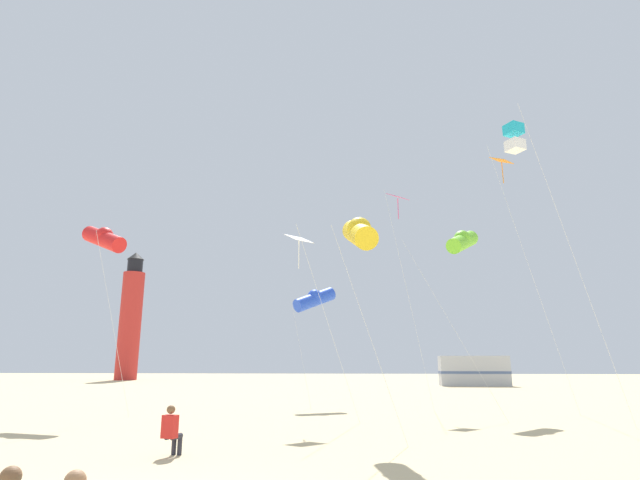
{
  "coord_description": "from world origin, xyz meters",
  "views": [
    {
      "loc": [
        3.47,
        -7.02,
        2.13
      ],
      "look_at": [
        1.96,
        10.81,
        6.48
      ],
      "focal_mm": 28.48,
      "sensor_mm": 36.0,
      "label": 1
    }
  ],
  "objects_px": {
    "kite_tube_lime": "(462,241)",
    "kite_diamond_white": "(300,245)",
    "kite_tube_blue": "(315,299)",
    "kite_diamond_rainbow": "(398,205)",
    "kite_flyer_standing": "(172,429)",
    "kite_diamond_orange": "(504,171)",
    "rv_van_silver": "(474,371)",
    "kite_tube_gold": "(359,233)",
    "kite_box_cyan": "(515,138)",
    "kite_tube_scarlet": "(104,238)",
    "lighthouse_distant": "(130,319)"
  },
  "relations": [
    {
      "from": "rv_van_silver",
      "to": "lighthouse_distant",
      "type": "bearing_deg",
      "value": 162.13
    },
    {
      "from": "kite_tube_lime",
      "to": "kite_tube_blue",
      "type": "xyz_separation_m",
      "value": [
        -7.09,
        3.69,
        -2.1
      ]
    },
    {
      "from": "kite_tube_lime",
      "to": "kite_diamond_white",
      "type": "height_order",
      "value": "kite_tube_lime"
    },
    {
      "from": "rv_van_silver",
      "to": "kite_diamond_white",
      "type": "bearing_deg",
      "value": -111.09
    },
    {
      "from": "kite_tube_scarlet",
      "to": "kite_box_cyan",
      "type": "distance_m",
      "value": 17.77
    },
    {
      "from": "kite_flyer_standing",
      "to": "kite_tube_scarlet",
      "type": "distance_m",
      "value": 12.51
    },
    {
      "from": "kite_tube_lime",
      "to": "kite_tube_gold",
      "type": "relative_size",
      "value": 1.22
    },
    {
      "from": "kite_tube_blue",
      "to": "lighthouse_distant",
      "type": "relative_size",
      "value": 0.36
    },
    {
      "from": "kite_diamond_white",
      "to": "rv_van_silver",
      "type": "relative_size",
      "value": 1.1
    },
    {
      "from": "kite_box_cyan",
      "to": "kite_tube_blue",
      "type": "bearing_deg",
      "value": 140.81
    },
    {
      "from": "kite_tube_gold",
      "to": "kite_box_cyan",
      "type": "bearing_deg",
      "value": 34.35
    },
    {
      "from": "kite_diamond_rainbow",
      "to": "kite_tube_blue",
      "type": "distance_m",
      "value": 6.57
    },
    {
      "from": "kite_diamond_rainbow",
      "to": "lighthouse_distant",
      "type": "xyz_separation_m",
      "value": [
        -32.62,
        39.91,
        -2.25
      ]
    },
    {
      "from": "kite_tube_gold",
      "to": "kite_box_cyan",
      "type": "xyz_separation_m",
      "value": [
        6.27,
        4.29,
        4.9
      ]
    },
    {
      "from": "kite_tube_scarlet",
      "to": "lighthouse_distant",
      "type": "xyz_separation_m",
      "value": [
        -19.51,
        44.68,
        0.43
      ]
    },
    {
      "from": "kite_diamond_orange",
      "to": "rv_van_silver",
      "type": "bearing_deg",
      "value": 82.9
    },
    {
      "from": "kite_diamond_orange",
      "to": "kite_tube_scarlet",
      "type": "bearing_deg",
      "value": -168.38
    },
    {
      "from": "kite_tube_lime",
      "to": "kite_diamond_rainbow",
      "type": "bearing_deg",
      "value": 136.73
    },
    {
      "from": "kite_tube_lime",
      "to": "kite_diamond_rainbow",
      "type": "relative_size",
      "value": 0.76
    },
    {
      "from": "kite_diamond_orange",
      "to": "rv_van_silver",
      "type": "xyz_separation_m",
      "value": [
        3.36,
        26.94,
        -10.02
      ]
    },
    {
      "from": "kite_diamond_orange",
      "to": "kite_tube_gold",
      "type": "relative_size",
      "value": 1.82
    },
    {
      "from": "kite_diamond_white",
      "to": "kite_box_cyan",
      "type": "bearing_deg",
      "value": 0.52
    },
    {
      "from": "kite_diamond_rainbow",
      "to": "kite_flyer_standing",
      "type": "bearing_deg",
      "value": -116.68
    },
    {
      "from": "kite_tube_scarlet",
      "to": "lighthouse_distant",
      "type": "distance_m",
      "value": 48.76
    },
    {
      "from": "kite_flyer_standing",
      "to": "kite_diamond_rainbow",
      "type": "distance_m",
      "value": 17.31
    },
    {
      "from": "kite_flyer_standing",
      "to": "kite_diamond_orange",
      "type": "height_order",
      "value": "kite_diamond_orange"
    },
    {
      "from": "kite_tube_lime",
      "to": "kite_tube_scarlet",
      "type": "bearing_deg",
      "value": -171.7
    },
    {
      "from": "kite_tube_lime",
      "to": "kite_diamond_rainbow",
      "type": "distance_m",
      "value": 4.43
    },
    {
      "from": "kite_diamond_white",
      "to": "kite_tube_gold",
      "type": "relative_size",
      "value": 1.06
    },
    {
      "from": "kite_diamond_rainbow",
      "to": "kite_tube_scarlet",
      "type": "height_order",
      "value": "kite_diamond_rainbow"
    },
    {
      "from": "lighthouse_distant",
      "to": "kite_diamond_rainbow",
      "type": "bearing_deg",
      "value": -50.74
    },
    {
      "from": "kite_tube_scarlet",
      "to": "rv_van_silver",
      "type": "bearing_deg",
      "value": 54.82
    },
    {
      "from": "kite_flyer_standing",
      "to": "kite_diamond_rainbow",
      "type": "relative_size",
      "value": 0.11
    },
    {
      "from": "kite_tube_blue",
      "to": "lighthouse_distant",
      "type": "xyz_separation_m",
      "value": [
        -28.16,
        38.69,
        2.42
      ]
    },
    {
      "from": "kite_tube_gold",
      "to": "kite_diamond_rainbow",
      "type": "bearing_deg",
      "value": 78.87
    },
    {
      "from": "kite_diamond_orange",
      "to": "kite_tube_blue",
      "type": "relative_size",
      "value": 2.0
    },
    {
      "from": "kite_tube_scarlet",
      "to": "kite_tube_lime",
      "type": "bearing_deg",
      "value": 8.3
    },
    {
      "from": "kite_diamond_orange",
      "to": "kite_tube_gold",
      "type": "xyz_separation_m",
      "value": [
        -7.18,
        -9.18,
        -5.39
      ]
    },
    {
      "from": "kite_diamond_rainbow",
      "to": "kite_box_cyan",
      "type": "height_order",
      "value": "kite_box_cyan"
    },
    {
      "from": "kite_diamond_white",
      "to": "kite_tube_scarlet",
      "type": "xyz_separation_m",
      "value": [
        -8.76,
        1.21,
        0.74
      ]
    },
    {
      "from": "kite_diamond_white",
      "to": "rv_van_silver",
      "type": "distance_m",
      "value": 34.82
    },
    {
      "from": "kite_tube_lime",
      "to": "kite_tube_blue",
      "type": "bearing_deg",
      "value": 152.5
    },
    {
      "from": "kite_diamond_orange",
      "to": "kite_tube_blue",
      "type": "xyz_separation_m",
      "value": [
        -9.64,
        2.23,
        -5.99
      ]
    },
    {
      "from": "kite_flyer_standing",
      "to": "kite_tube_scarlet",
      "type": "bearing_deg",
      "value": -37.82
    },
    {
      "from": "kite_diamond_white",
      "to": "kite_flyer_standing",
      "type": "bearing_deg",
      "value": -107.23
    },
    {
      "from": "kite_diamond_orange",
      "to": "kite_tube_scarlet",
      "type": "relative_size",
      "value": 1.51
    },
    {
      "from": "lighthouse_distant",
      "to": "rv_van_silver",
      "type": "distance_m",
      "value": 43.94
    },
    {
      "from": "kite_tube_blue",
      "to": "rv_van_silver",
      "type": "height_order",
      "value": "kite_tube_blue"
    },
    {
      "from": "kite_box_cyan",
      "to": "kite_tube_gold",
      "type": "bearing_deg",
      "value": -145.65
    },
    {
      "from": "kite_flyer_standing",
      "to": "kite_tube_gold",
      "type": "bearing_deg",
      "value": -135.24
    }
  ]
}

